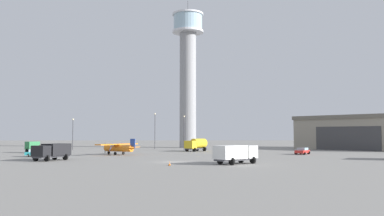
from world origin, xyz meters
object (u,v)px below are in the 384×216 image
truck_box_white (235,153)px  light_post_centre (73,131)px  car_red (302,151)px  airplane_orange (119,147)px  car_teal (36,153)px  light_post_north (184,130)px  truck_fuel_tanker_yellow (196,144)px  truck_flatbed_green (36,147)px  truck_box_black (52,151)px  control_tower (188,66)px  traffic_cone_near_left (170,164)px  light_post_east (155,128)px

truck_box_white → light_post_centre: light_post_centre is taller
truck_box_white → car_red: 30.84m
airplane_orange → car_teal: 15.39m
light_post_north → truck_fuel_tanker_yellow: bearing=-61.9°
truck_flatbed_green → car_teal: size_ratio=1.56×
truck_box_black → truck_box_white: truck_box_black is taller
control_tower → light_post_centre: size_ratio=5.50×
truck_fuel_tanker_yellow → truck_flatbed_green: bearing=-37.1°
traffic_cone_near_left → control_tower: bearing=86.8°
car_teal → light_post_north: 39.12m
truck_box_black → truck_flatbed_green: bearing=-128.1°
airplane_orange → truck_flatbed_green: size_ratio=1.43×
truck_fuel_tanker_yellow → truck_box_black: bearing=4.9°
truck_box_white → control_tower: bearing=56.0°
truck_flatbed_green → car_red: (56.33, -8.17, -0.48)m
control_tower → car_red: (22.37, -41.29, -24.10)m
airplane_orange → truck_flatbed_green: bearing=9.7°
control_tower → car_teal: control_tower is taller
truck_box_white → traffic_cone_near_left: truck_box_white is taller
truck_flatbed_green → traffic_cone_near_left: 47.37m
car_teal → traffic_cone_near_left: 33.02m
truck_box_black → light_post_east: bearing=-167.7°
airplane_orange → traffic_cone_near_left: airplane_orange is taller
airplane_orange → truck_box_white: (19.77, -25.14, 0.01)m
car_red → light_post_centre: 59.35m
truck_box_black → light_post_east: 50.08m
car_teal → light_post_east: light_post_east is taller
truck_flatbed_green → light_post_centre: (3.30, 18.15, 3.71)m
airplane_orange → traffic_cone_near_left: size_ratio=16.96×
car_red → traffic_cone_near_left: (-26.23, -28.39, -0.45)m
light_post_north → control_tower: bearing=86.2°
light_post_north → light_post_centre: light_post_north is taller
airplane_orange → control_tower: bearing=-75.6°
truck_box_black → car_red: 48.11m
control_tower → light_post_centre: 39.51m
truck_flatbed_green → truck_box_white: 51.71m
truck_box_white → car_red: bearing=17.7°
light_post_east → light_post_centre: (-21.35, -4.50, -0.88)m
truck_fuel_tanker_yellow → truck_box_white: bearing=46.0°
airplane_orange → car_teal: size_ratio=2.22×
airplane_orange → light_post_centre: bearing=-25.3°
truck_box_black → light_post_centre: (-8.14, 43.62, 3.42)m
control_tower → truck_flatbed_green: control_tower is taller
airplane_orange → truck_box_white: size_ratio=1.49×
traffic_cone_near_left → light_post_east: bearing=95.3°
truck_box_white → light_post_east: (-14.50, 56.43, 4.29)m
control_tower → truck_box_black: (-22.52, -58.59, -23.33)m
truck_flatbed_green → light_post_east: bearing=-97.0°
control_tower → truck_box_black: bearing=-111.0°
truck_fuel_tanker_yellow → car_red: truck_fuel_tanker_yellow is taller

